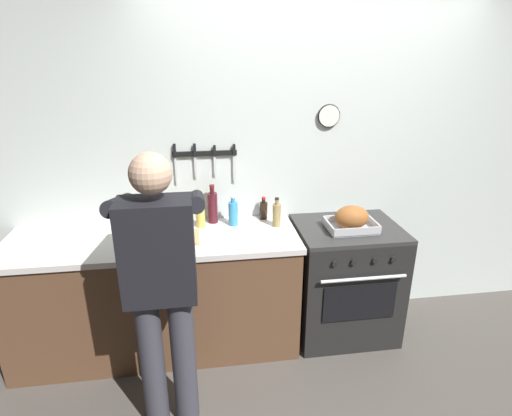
# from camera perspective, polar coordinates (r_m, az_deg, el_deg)

# --- Properties ---
(wall_back) EXTENTS (6.00, 0.13, 2.60)m
(wall_back) POSITION_cam_1_polar(r_m,az_deg,el_deg) (3.21, 7.51, 6.29)
(wall_back) COLOR silver
(wall_back) RESTS_ON ground
(counter_block) EXTENTS (2.03, 0.65, 0.90)m
(counter_block) POSITION_cam_1_polar(r_m,az_deg,el_deg) (3.12, -13.59, -11.62)
(counter_block) COLOR brown
(counter_block) RESTS_ON ground
(stove) EXTENTS (0.76, 0.67, 0.90)m
(stove) POSITION_cam_1_polar(r_m,az_deg,el_deg) (3.28, 12.26, -9.79)
(stove) COLOR black
(stove) RESTS_ON ground
(person_cook) EXTENTS (0.51, 0.63, 1.66)m
(person_cook) POSITION_cam_1_polar(r_m,az_deg,el_deg) (2.28, -13.17, -9.86)
(person_cook) COLOR #383842
(person_cook) RESTS_ON ground
(roasting_pan) EXTENTS (0.35, 0.26, 0.18)m
(roasting_pan) POSITION_cam_1_polar(r_m,az_deg,el_deg) (3.00, 13.24, -1.53)
(roasting_pan) COLOR #B7B7BC
(roasting_pan) RESTS_ON stove
(cutting_board) EXTENTS (0.36, 0.24, 0.02)m
(cutting_board) POSITION_cam_1_polar(r_m,az_deg,el_deg) (2.85, -11.55, -4.18)
(cutting_board) COLOR tan
(cutting_board) RESTS_ON counter_block
(bottle_vinegar) EXTENTS (0.06, 0.06, 0.22)m
(bottle_vinegar) POSITION_cam_1_polar(r_m,az_deg,el_deg) (2.99, 2.91, -0.90)
(bottle_vinegar) COLOR #997F4C
(bottle_vinegar) RESTS_ON counter_block
(bottle_soy_sauce) EXTENTS (0.06, 0.06, 0.18)m
(bottle_soy_sauce) POSITION_cam_1_polar(r_m,az_deg,el_deg) (3.13, 1.06, -0.27)
(bottle_soy_sauce) COLOR black
(bottle_soy_sauce) RESTS_ON counter_block
(bottle_dish_soap) EXTENTS (0.07, 0.07, 0.23)m
(bottle_dish_soap) POSITION_cam_1_polar(r_m,az_deg,el_deg) (3.01, -3.21, -0.68)
(bottle_dish_soap) COLOR #338CCC
(bottle_dish_soap) RESTS_ON counter_block
(bottle_cooking_oil) EXTENTS (0.07, 0.07, 0.25)m
(bottle_cooking_oil) POSITION_cam_1_polar(r_m,az_deg,el_deg) (3.00, -7.83, -0.72)
(bottle_cooking_oil) COLOR gold
(bottle_cooking_oil) RESTS_ON counter_block
(bottle_wine_red) EXTENTS (0.07, 0.07, 0.29)m
(bottle_wine_red) POSITION_cam_1_polar(r_m,az_deg,el_deg) (3.06, -6.10, 0.16)
(bottle_wine_red) COLOR #47141E
(bottle_wine_red) RESTS_ON counter_block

